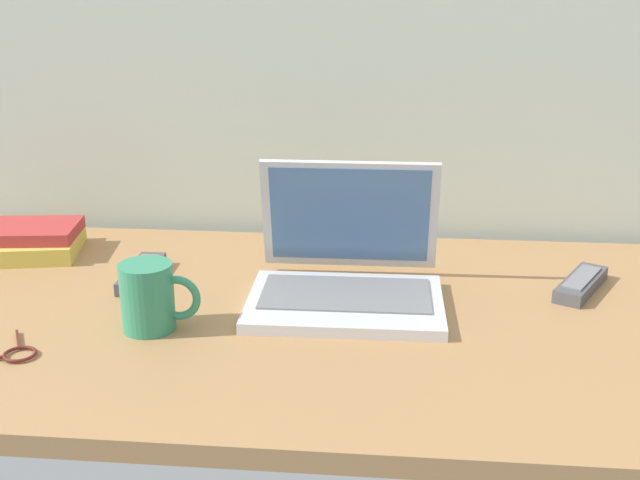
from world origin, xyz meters
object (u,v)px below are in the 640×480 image
remote_control_far (581,284)px  book_stack (34,240)px  coffee_mug (150,297)px  laptop (347,271)px  remote_control_near (142,273)px

remote_control_far → book_stack: book_stack is taller
coffee_mug → remote_control_far: (0.67, 0.21, -0.04)m
laptop → remote_control_far: bearing=9.7°
coffee_mug → remote_control_far: 0.71m
book_stack → remote_control_far: bearing=-5.0°
remote_control_far → remote_control_near: bearing=-178.3°
remote_control_far → laptop: bearing=-170.3°
coffee_mug → book_stack: 0.44m
laptop → remote_control_near: laptop is taller
laptop → coffee_mug: (-0.28, -0.15, 0.01)m
laptop → book_stack: size_ratio=1.64×
laptop → remote_control_far: size_ratio=1.93×
coffee_mug → laptop: bearing=27.4°
laptop → remote_control_near: bearing=172.9°
laptop → remote_control_near: 0.36m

